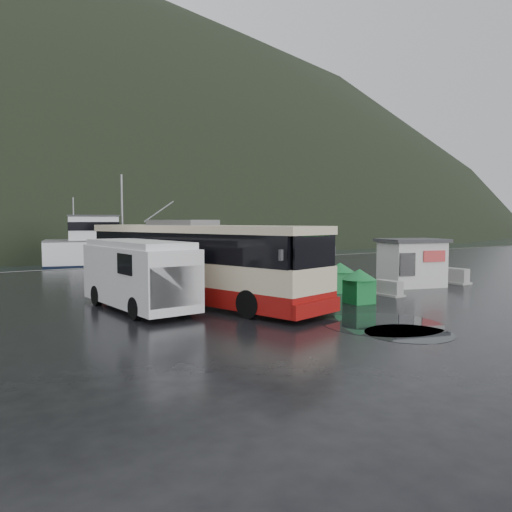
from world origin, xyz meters
TOP-DOWN VIEW (x-y plane):
  - ground at (0.00, 0.00)m, footprint 160.00×160.00m
  - quay_edge at (0.00, 20.00)m, footprint 160.00×0.60m
  - coach_bus at (-3.84, 1.53)m, footprint 5.91×12.96m
  - white_van at (-6.63, 1.25)m, footprint 2.55×6.64m
  - waste_bin_left at (1.64, -2.64)m, footprint 1.19×1.19m
  - waste_bin_right at (3.27, 0.20)m, footprint 1.24×1.24m
  - dome_tent at (-0.80, -1.94)m, footprint 2.75×3.26m
  - ticket_kiosk at (8.00, -0.33)m, footprint 3.85×3.35m
  - jersey_barrier_a at (8.82, -0.61)m, footprint 1.07×1.86m
  - jersey_barrier_b at (4.37, -1.93)m, footprint 0.75×1.44m
  - jersey_barrier_c at (11.00, -0.89)m, footprint 0.89×1.73m
  - fishing_trawler at (5.44, 29.08)m, footprint 23.56×10.99m
  - puddles at (0.67, -2.26)m, footprint 9.39×15.67m

SIDE VIEW (x-z plane):
  - ground at x=0.00m, z-range 0.00..0.00m
  - quay_edge at x=0.00m, z-range -0.75..0.75m
  - coach_bus at x=-3.84m, z-range -1.78..1.78m
  - white_van at x=-6.63m, z-range -1.37..1.37m
  - waste_bin_left at x=1.64m, z-range -0.73..0.73m
  - waste_bin_right at x=3.27m, z-range -0.73..0.73m
  - dome_tent at x=-0.80m, z-range -0.55..0.55m
  - ticket_kiosk at x=8.00m, z-range -1.27..1.27m
  - jersey_barrier_a at x=8.82m, z-range -0.45..0.45m
  - jersey_barrier_b at x=4.37m, z-range -0.36..0.36m
  - jersey_barrier_c at x=11.00m, z-range -0.43..0.43m
  - fishing_trawler at x=5.44m, z-range -4.61..4.61m
  - puddles at x=0.67m, z-range 0.00..0.01m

